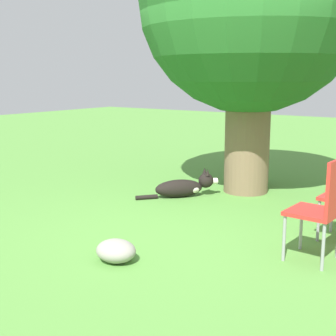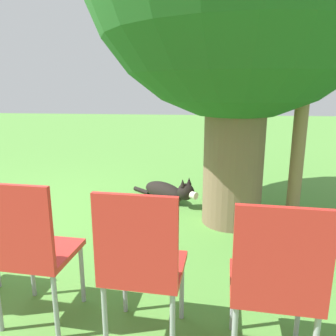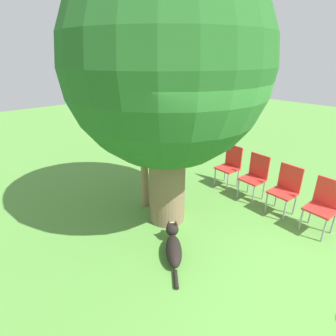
{
  "view_description": "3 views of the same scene",
  "coord_description": "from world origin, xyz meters",
  "px_view_note": "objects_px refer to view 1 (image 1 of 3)",
  "views": [
    {
      "loc": [
        2.78,
        -4.64,
        1.65
      ],
      "look_at": [
        -0.84,
        0.5,
        0.42
      ],
      "focal_mm": 50.0,
      "sensor_mm": 36.0,
      "label": 1
    },
    {
      "loc": [
        3.37,
        1.17,
        1.46
      ],
      "look_at": [
        -0.76,
        0.68,
        0.44
      ],
      "focal_mm": 35.0,
      "sensor_mm": 36.0,
      "label": 2
    },
    {
      "loc": [
        -2.89,
        -1.64,
        2.83
      ],
      "look_at": [
        -0.13,
        1.44,
        1.04
      ],
      "focal_mm": 28.0,
      "sensor_mm": 36.0,
      "label": 3
    }
  ],
  "objects_px": {
    "red_chair_0": "(323,204)",
    "dog": "(185,187)",
    "oak_tree": "(252,2)",
    "fence_post": "(265,137)"
  },
  "relations": [
    {
      "from": "dog",
      "to": "red_chair_0",
      "type": "xyz_separation_m",
      "value": [
        2.28,
        -1.26,
        0.41
      ]
    },
    {
      "from": "oak_tree",
      "to": "red_chair_0",
      "type": "height_order",
      "value": "oak_tree"
    },
    {
      "from": "fence_post",
      "to": "red_chair_0",
      "type": "distance_m",
      "value": 3.2
    },
    {
      "from": "oak_tree",
      "to": "fence_post",
      "type": "distance_m",
      "value": 2.02
    },
    {
      "from": "dog",
      "to": "oak_tree",
      "type": "bearing_deg",
      "value": 3.4
    },
    {
      "from": "dog",
      "to": "fence_post",
      "type": "bearing_deg",
      "value": 18.11
    },
    {
      "from": "fence_post",
      "to": "red_chair_0",
      "type": "xyz_separation_m",
      "value": [
        1.73,
        -2.69,
        -0.19
      ]
    },
    {
      "from": "oak_tree",
      "to": "fence_post",
      "type": "relative_size",
      "value": 2.9
    },
    {
      "from": "red_chair_0",
      "to": "dog",
      "type": "bearing_deg",
      "value": -25.33
    },
    {
      "from": "oak_tree",
      "to": "dog",
      "type": "relative_size",
      "value": 4.42
    }
  ]
}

